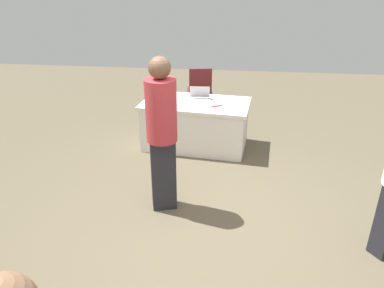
{
  "coord_description": "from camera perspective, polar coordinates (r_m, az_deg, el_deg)",
  "views": [
    {
      "loc": [
        -0.31,
        3.29,
        2.57
      ],
      "look_at": [
        0.11,
        -0.24,
        0.9
      ],
      "focal_mm": 34.45,
      "sensor_mm": 36.0,
      "label": 1
    }
  ],
  "objects": [
    {
      "name": "chair_by_pillar",
      "position": [
        7.06,
        1.22,
        8.6
      ],
      "size": [
        0.51,
        0.51,
        0.97
      ],
      "rotation": [
        0.0,
        0.0,
        3.33
      ],
      "color": "#9E9993",
      "rests_on": "ground"
    },
    {
      "name": "ground_plane",
      "position": [
        4.19,
        1.14,
        -12.74
      ],
      "size": [
        14.4,
        14.4,
        0.0
      ],
      "primitive_type": "plane",
      "color": "brown"
    },
    {
      "name": "person_presenter",
      "position": [
        4.04,
        -4.7,
        2.4
      ],
      "size": [
        0.42,
        0.42,
        1.8
      ],
      "rotation": [
        0.0,
        0.0,
        0.29
      ],
      "color": "#26262D",
      "rests_on": "ground"
    },
    {
      "name": "table_foreground",
      "position": [
        5.86,
        0.56,
        3.11
      ],
      "size": [
        1.73,
        1.08,
        0.74
      ],
      "rotation": [
        0.0,
        0.0,
        -0.11
      ],
      "color": "silver",
      "rests_on": "ground"
    },
    {
      "name": "scissors_red",
      "position": [
        5.56,
        3.87,
        5.89
      ],
      "size": [
        0.18,
        0.1,
        0.01
      ],
      "primitive_type": "cube",
      "rotation": [
        0.0,
        0.0,
        0.41
      ],
      "color": "red",
      "rests_on": "table_foreground"
    },
    {
      "name": "yarn_ball",
      "position": [
        5.69,
        -4.61,
        7.03
      ],
      "size": [
        0.14,
        0.14,
        0.14
      ],
      "primitive_type": "sphere",
      "color": "beige",
      "rests_on": "table_foreground"
    },
    {
      "name": "laptop_silver",
      "position": [
        5.8,
        1.18,
        7.12
      ],
      "size": [
        0.34,
        0.32,
        0.21
      ],
      "rotation": [
        0.0,
        0.0,
        0.08
      ],
      "color": "silver",
      "rests_on": "table_foreground"
    }
  ]
}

